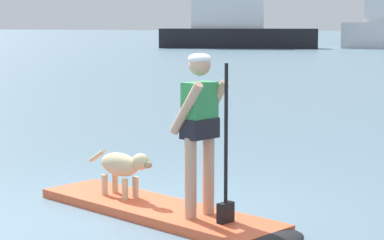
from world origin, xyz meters
TOP-DOWN VIEW (x-y plane):
  - ground_plane at (0.00, 0.00)m, footprint 400.00×400.00m
  - paddleboard at (0.21, -0.08)m, footprint 3.40×1.96m
  - person_paddler at (0.61, -0.24)m, footprint 0.68×0.59m
  - dog at (-0.51, 0.20)m, footprint 1.00×0.47m
  - moored_boat_outer at (-16.74, 51.06)m, footprint 13.16×5.25m

SIDE VIEW (x-z plane):
  - ground_plane at x=0.00m, z-range 0.00..0.00m
  - paddleboard at x=0.21m, z-range 0.00..0.10m
  - dog at x=-0.51m, z-range 0.19..0.72m
  - person_paddler at x=0.61m, z-range 0.23..1.87m
  - moored_boat_outer at x=-16.74m, z-range -0.84..3.83m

